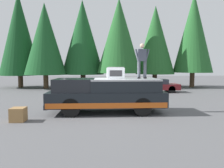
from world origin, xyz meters
The scene contains 13 objects.
ground_plane centered at (0.00, 0.00, 0.00)m, with size 90.00×90.00×0.00m, color #565659.
pickup_truck centered at (0.28, 0.09, 0.87)m, with size 2.01×5.54×1.65m.
compressor_unit centered at (0.35, -0.35, 1.93)m, with size 0.65×0.84×0.56m.
person_on_truck_bed centered at (0.30, -1.63, 2.55)m, with size 0.29×0.72×1.69m.
parked_car_maroon centered at (8.52, -4.47, 0.58)m, with size 1.64×4.10×1.16m.
parked_car_white centered at (8.82, 0.38, 0.58)m, with size 1.64×4.10×1.16m.
wooden_crate centered at (-1.23, 3.72, 0.28)m, with size 0.56×0.56×0.56m, color olive.
conifer_far_left centered at (13.17, -9.85, 5.92)m, with size 4.24×4.24×10.24m.
conifer_left centered at (13.61, -5.74, 5.19)m, with size 4.29×4.29×8.94m.
conifer_center_left centered at (12.54, -1.61, 5.48)m, with size 4.60×4.60×9.37m.
conifer_center_right centered at (14.18, 2.29, 5.50)m, with size 4.70×4.70×9.60m.
conifer_right centered at (12.52, 6.01, 5.09)m, with size 4.24×4.24×8.76m.
conifer_far_right centered at (13.92, 9.09, 5.78)m, with size 4.27×4.27×10.24m.
Camera 1 is at (-9.97, 0.42, 2.19)m, focal length 34.23 mm.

